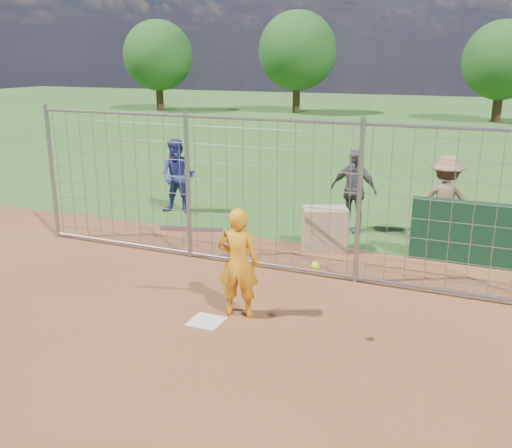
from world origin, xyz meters
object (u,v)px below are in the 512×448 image
at_px(batter, 238,263).
at_px(bystander_a, 178,177).
at_px(bystander_c, 445,202).
at_px(equipment_bin, 325,229).
at_px(bystander_b, 353,190).

xyz_separation_m(batter, bystander_a, (-3.56, 4.41, 0.08)).
xyz_separation_m(bystander_a, bystander_c, (5.82, -0.17, 0.02)).
bearing_deg(batter, equipment_bin, -108.29).
bearing_deg(bystander_a, equipment_bin, -26.66).
bearing_deg(bystander_b, bystander_c, -1.04).
relative_size(batter, equipment_bin, 1.92).
bearing_deg(equipment_bin, bystander_a, 137.97).
height_order(batter, equipment_bin, batter).
height_order(batter, bystander_c, bystander_c).
bearing_deg(batter, bystander_b, -108.80).
bearing_deg(batter, bystander_c, -131.35).
relative_size(bystander_b, equipment_bin, 2.13).
distance_m(bystander_a, bystander_b, 4.01).
xyz_separation_m(bystander_b, equipment_bin, (-0.17, -1.40, -0.45)).
height_order(bystander_b, equipment_bin, bystander_b).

